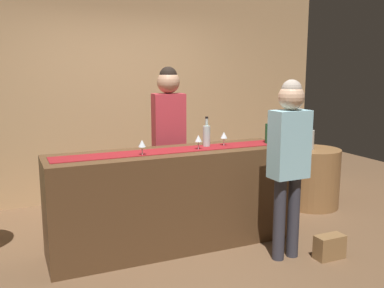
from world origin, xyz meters
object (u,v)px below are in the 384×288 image
object	(u,v)px
wine_glass_mid_counter	(142,144)
wine_glass_far_end	(198,139)
wine_glass_near_customer	(224,136)
customer_sipping	(289,151)
round_side_table	(312,178)
bartender	(169,128)
vase_on_side_table	(309,140)
wine_bottle_clear	(207,135)
handbag	(330,247)
wine_bottle_green	(269,133)

from	to	relation	value
wine_glass_mid_counter	wine_glass_far_end	xyz separation A→B (m)	(0.58, 0.05, 0.00)
wine_glass_near_customer	wine_glass_mid_counter	size ratio (longest dim) A/B	1.00
customer_sipping	round_side_table	world-z (taller)	customer_sipping
wine_glass_mid_counter	bartender	distance (m)	0.86
round_side_table	vase_on_side_table	distance (m)	0.50
wine_bottle_clear	bartender	bearing A→B (deg)	111.95
customer_sipping	handbag	world-z (taller)	customer_sipping
wine_glass_far_end	vase_on_side_table	distance (m)	1.83
wine_glass_near_customer	customer_sipping	distance (m)	0.76
wine_bottle_green	customer_sipping	world-z (taller)	customer_sipping
customer_sipping	handbag	bearing A→B (deg)	-27.39
wine_bottle_clear	round_side_table	bearing A→B (deg)	13.18
customer_sipping	bartender	bearing A→B (deg)	117.10
vase_on_side_table	handbag	distance (m)	1.70
wine_glass_near_customer	bartender	xyz separation A→B (m)	(-0.38, 0.55, 0.03)
bartender	round_side_table	size ratio (longest dim) A/B	2.37
wine_glass_near_customer	handbag	size ratio (longest dim) A/B	0.51
wine_glass_far_end	handbag	bearing A→B (deg)	-39.24
bartender	handbag	size ratio (longest dim) A/B	6.26
wine_glass_near_customer	round_side_table	bearing A→B (deg)	15.98
vase_on_side_table	handbag	xyz separation A→B (m)	(-0.77, -1.31, -0.75)
wine_bottle_clear	customer_sipping	world-z (taller)	customer_sipping
customer_sipping	wine_bottle_green	bearing A→B (deg)	71.26
wine_glass_near_customer	wine_glass_far_end	distance (m)	0.33
wine_glass_mid_counter	round_side_table	distance (m)	2.56
wine_glass_mid_counter	wine_glass_near_customer	bearing A→B (deg)	8.19
bartender	vase_on_side_table	distance (m)	1.83
wine_glass_near_customer	wine_bottle_green	bearing A→B (deg)	-8.26
handbag	bartender	bearing A→B (deg)	125.96
wine_glass_mid_counter	wine_glass_far_end	distance (m)	0.58
wine_bottle_green	bartender	xyz separation A→B (m)	(-0.87, 0.62, 0.02)
wine_glass_near_customer	vase_on_side_table	size ratio (longest dim) A/B	0.60
round_side_table	wine_bottle_green	bearing A→B (deg)	-153.70
wine_bottle_green	wine_glass_mid_counter	world-z (taller)	wine_bottle_green
handbag	wine_glass_near_customer	bearing A→B (deg)	126.69
customer_sipping	vase_on_side_table	world-z (taller)	customer_sipping
wine_bottle_green	wine_glass_near_customer	bearing A→B (deg)	171.74
customer_sipping	wine_bottle_clear	bearing A→B (deg)	121.16
wine_glass_mid_counter	vase_on_side_table	world-z (taller)	wine_glass_mid_counter
bartender	handbag	distance (m)	2.02
customer_sipping	wine_glass_near_customer	bearing A→B (deg)	111.28
wine_glass_near_customer	customer_sipping	world-z (taller)	customer_sipping
wine_bottle_clear	vase_on_side_table	bearing A→B (deg)	14.00
vase_on_side_table	wine_bottle_green	bearing A→B (deg)	-151.63
wine_bottle_green	vase_on_side_table	distance (m)	1.09
wine_bottle_green	wine_glass_near_customer	distance (m)	0.49
wine_bottle_clear	wine_glass_far_end	distance (m)	0.19
wine_glass_mid_counter	customer_sipping	xyz separation A→B (m)	(1.19, -0.57, -0.06)
wine_glass_far_end	bartender	distance (m)	0.64
wine_glass_far_end	vase_on_side_table	world-z (taller)	wine_glass_far_end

